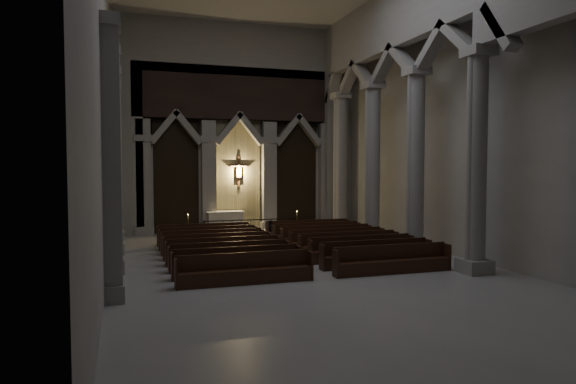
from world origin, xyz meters
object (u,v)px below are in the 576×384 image
object	(u,v)px
altar	(225,221)
pews	(284,249)
candle_stand_left	(188,232)
candle_stand_right	(297,227)
altar_rail	(250,225)
worshipper	(271,231)

from	to	relation	value
altar	pews	distance (m)	8.49
altar	candle_stand_left	xyz separation A→B (m)	(-2.31, -1.82, -0.34)
altar	candle_stand_right	distance (m)	4.16
candle_stand_left	candle_stand_right	distance (m)	6.13
candle_stand_left	altar	bearing A→B (deg)	38.26
candle_stand_left	candle_stand_right	size ratio (longest dim) A/B	1.02
pews	candle_stand_right	bearing A→B (deg)	67.00
candle_stand_left	candle_stand_right	bearing A→B (deg)	1.83
candle_stand_left	candle_stand_right	xyz separation A→B (m)	(6.13, 0.20, -0.01)
altar_rail	pews	size ratio (longest dim) A/B	0.51
altar_rail	pews	bearing A→B (deg)	-90.00
altar_rail	candle_stand_right	xyz separation A→B (m)	(2.89, 0.71, -0.31)
candle_stand_left	worshipper	world-z (taller)	candle_stand_left
candle_stand_right	pews	bearing A→B (deg)	-113.00
altar	worshipper	bearing A→B (deg)	-67.83
altar_rail	candle_stand_left	bearing A→B (deg)	171.01
altar	pews	bearing A→B (deg)	-83.70
altar	candle_stand_right	bearing A→B (deg)	-23.03
pews	altar_rail	bearing A→B (deg)	90.00
candle_stand_right	worshipper	world-z (taller)	candle_stand_right
altar	candle_stand_right	size ratio (longest dim) A/B	1.67
altar_rail	worshipper	distance (m)	1.77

